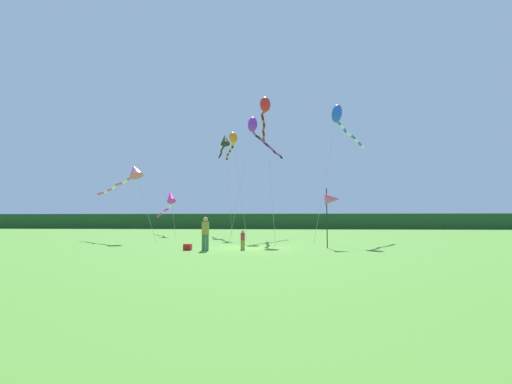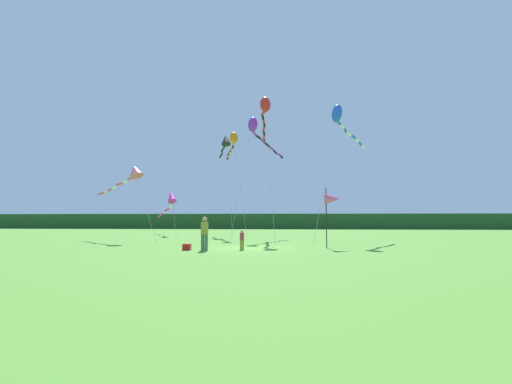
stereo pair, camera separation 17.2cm
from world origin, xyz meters
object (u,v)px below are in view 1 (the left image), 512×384
banner_flag_pole (332,200)px  kite_magenta (170,199)px  kite_blue (340,118)px  kite_black (225,141)px  person_child (243,239)px  cooler_box (188,247)px  kite_rainbow (131,174)px  kite_red (265,109)px  kite_orange (233,141)px  person_adult (205,232)px  kite_purple (256,129)px

banner_flag_pole → kite_magenta: 21.32m
kite_blue → kite_black: 15.33m
banner_flag_pole → kite_black: 21.07m
person_child → cooler_box: (-3.03, -0.58, -0.45)m
kite_rainbow → kite_red: bearing=15.0°
banner_flag_pole → kite_orange: 16.17m
person_child → person_adult: bearing=-157.8°
kite_orange → kite_blue: bearing=-32.0°
person_child → kite_magenta: size_ratio=0.14×
banner_flag_pole → kite_black: (-9.47, 17.24, 7.53)m
person_adult → kite_magenta: (-7.70, 17.57, 2.81)m
kite_magenta → kite_rainbow: (0.02, -9.80, 1.48)m
person_child → kite_orange: bearing=100.6°
person_child → cooler_box: size_ratio=2.59×
person_child → kite_rainbow: size_ratio=0.16×
kite_orange → kite_rainbow: size_ratio=1.45×
cooler_box → kite_purple: (2.86, 12.27, 9.72)m
cooler_box → kite_orange: size_ratio=0.04×
kite_magenta → kite_blue: kite_blue is taller
kite_red → banner_flag_pole: bearing=-61.1°
cooler_box → kite_blue: 16.31m
kite_black → kite_red: bearing=-61.4°
kite_black → banner_flag_pole: bearing=-61.2°
kite_magenta → banner_flag_pole: bearing=-45.4°
person_adult → kite_red: 14.87m
kite_rainbow → banner_flag_pole: bearing=-19.8°
person_child → kite_magenta: (-9.68, 16.76, 3.22)m
person_child → kite_purple: kite_purple is taller
person_child → kite_red: size_ratio=0.09×
kite_purple → kite_orange: 3.50m
banner_flag_pole → kite_rainbow: bearing=160.2°
cooler_box → kite_magenta: bearing=111.0°
kite_orange → kite_black: (-1.56, 4.73, 1.04)m
banner_flag_pole → kite_rainbow: size_ratio=0.51×
cooler_box → kite_rainbow: 11.29m
banner_flag_pole → kite_blue: kite_blue is taller
person_adult → person_child: 2.18m
kite_purple → kite_rainbow: 11.55m
person_adult → kite_orange: kite_orange is taller
person_adult → kite_magenta: kite_magenta is taller
kite_orange → kite_purple: bearing=-44.5°
cooler_box → kite_rainbow: size_ratio=0.06×
person_child → kite_orange: 16.83m
kite_red → kite_rainbow: kite_red is taller
cooler_box → kite_orange: kite_orange is taller
kite_magenta → kite_orange: bearing=-20.6°
cooler_box → kite_red: (3.78, 10.35, 10.94)m
cooler_box → kite_rainbow: (-6.64, 7.55, 5.15)m
kite_magenta → kite_rainbow: 9.91m
kite_purple → kite_rainbow: kite_purple is taller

